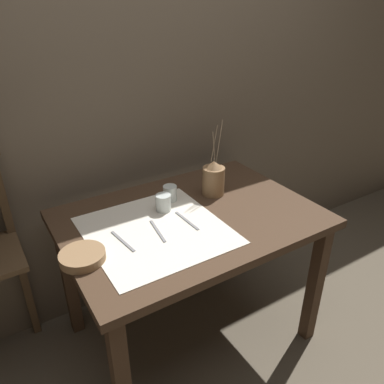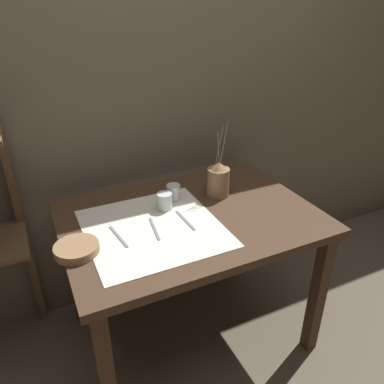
% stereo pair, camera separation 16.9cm
% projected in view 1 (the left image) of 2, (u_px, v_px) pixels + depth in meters
% --- Properties ---
extents(ground_plane, '(12.00, 12.00, 0.00)m').
position_uv_depth(ground_plane, '(191.00, 331.00, 2.09)').
color(ground_plane, brown).
extents(stone_wall_back, '(7.00, 0.06, 2.40)m').
position_uv_depth(stone_wall_back, '(137.00, 97.00, 1.94)').
color(stone_wall_back, brown).
rests_on(stone_wall_back, ground_plane).
extents(wooden_table, '(1.17, 0.83, 0.75)m').
position_uv_depth(wooden_table, '(190.00, 233.00, 1.79)').
color(wooden_table, '#422D1E').
rests_on(wooden_table, ground_plane).
extents(linen_cloth, '(0.58, 0.59, 0.00)m').
position_uv_depth(linen_cloth, '(156.00, 230.00, 1.63)').
color(linen_cloth, silver).
rests_on(linen_cloth, wooden_table).
extents(pitcher_with_flowers, '(0.11, 0.11, 0.39)m').
position_uv_depth(pitcher_with_flowers, '(213.00, 179.00, 1.90)').
color(pitcher_with_flowers, olive).
rests_on(pitcher_with_flowers, wooden_table).
extents(wooden_bowl, '(0.18, 0.18, 0.04)m').
position_uv_depth(wooden_bowl, '(82.00, 257.00, 1.44)').
color(wooden_bowl, '#8E6B47').
rests_on(wooden_bowl, wooden_table).
extents(glass_tumbler_near, '(0.07, 0.07, 0.08)m').
position_uv_depth(glass_tumbler_near, '(163.00, 203.00, 1.76)').
color(glass_tumbler_near, silver).
rests_on(glass_tumbler_near, wooden_table).
extents(glass_tumbler_far, '(0.07, 0.07, 0.08)m').
position_uv_depth(glass_tumbler_far, '(170.00, 193.00, 1.85)').
color(glass_tumbler_far, silver).
rests_on(glass_tumbler_far, wooden_table).
extents(fork_inner, '(0.04, 0.18, 0.00)m').
position_uv_depth(fork_inner, '(123.00, 241.00, 1.55)').
color(fork_inner, gray).
rests_on(fork_inner, wooden_table).
extents(knife_center, '(0.04, 0.18, 0.00)m').
position_uv_depth(knife_center, '(158.00, 231.00, 1.62)').
color(knife_center, gray).
rests_on(knife_center, wooden_table).
extents(fork_outer, '(0.02, 0.18, 0.00)m').
position_uv_depth(fork_outer, '(187.00, 221.00, 1.69)').
color(fork_outer, gray).
rests_on(fork_outer, wooden_table).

